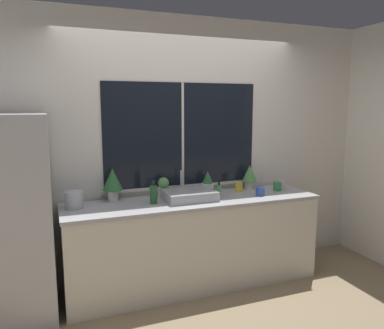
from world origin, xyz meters
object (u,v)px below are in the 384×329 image
object	(u,v)px
mug_green	(277,186)
mug_blue	(260,191)
potted_plant_far_right	(250,175)
mug_white	(279,185)
potted_plant_center_left	(164,187)
potted_plant_center_right	(208,182)
potted_plant_far_left	(113,181)
soap_bottle	(219,190)
bottle_tall	(154,194)
kettle	(74,199)
sink	(189,195)
refrigerator	(13,220)
mug_yellow	(239,187)

from	to	relation	value
mug_green	mug_blue	bearing A→B (deg)	-156.36
potted_plant_far_right	mug_white	bearing A→B (deg)	-18.51
potted_plant_center_left	potted_plant_center_right	bearing A→B (deg)	-0.00
potted_plant_far_left	soap_bottle	xyz separation A→B (m)	(1.03, -0.20, -0.13)
bottle_tall	kettle	xyz separation A→B (m)	(-0.71, 0.10, -0.01)
sink	potted_plant_center_left	size ratio (longest dim) A/B	2.51
potted_plant_far_left	mug_green	bearing A→B (deg)	-6.47
potted_plant_far_right	mug_green	distance (m)	0.33
potted_plant_far_left	soap_bottle	size ratio (longest dim) A/B	2.12
potted_plant_center_right	potted_plant_far_right	distance (m)	0.51
mug_green	mug_blue	distance (m)	0.32
potted_plant_center_left	bottle_tall	world-z (taller)	bottle_tall
refrigerator	mug_white	bearing A→B (deg)	3.35
sink	potted_plant_center_right	distance (m)	0.36
potted_plant_center_left	potted_plant_far_right	bearing A→B (deg)	-0.00
sink	potted_plant_center_left	xyz separation A→B (m)	(-0.20, 0.21, 0.05)
mug_blue	bottle_tall	bearing A→B (deg)	175.93
kettle	mug_yellow	bearing A→B (deg)	2.23
soap_bottle	potted_plant_far_right	bearing A→B (deg)	23.33
mug_white	mug_green	bearing A→B (deg)	-132.65
potted_plant_center_left	potted_plant_center_right	distance (m)	0.49
potted_plant_far_left	kettle	world-z (taller)	potted_plant_far_left
refrigerator	potted_plant_far_right	bearing A→B (deg)	6.37
bottle_tall	mug_green	distance (m)	1.40
potted_plant_far_left	mug_blue	xyz separation A→B (m)	(1.45, -0.32, -0.15)
refrigerator	potted_plant_far_left	world-z (taller)	refrigerator
bottle_tall	mug_white	world-z (taller)	bottle_tall
potted_plant_center_right	mug_blue	size ratio (longest dim) A/B	2.56
sink	bottle_tall	xyz separation A→B (m)	(-0.37, -0.04, 0.05)
mug_yellow	mug_blue	size ratio (longest dim) A/B	1.13
potted_plant_center_left	potted_plant_far_left	bearing A→B (deg)	-180.00
potted_plant_far_left	potted_plant_center_right	xyz separation A→B (m)	(1.00, 0.00, -0.09)
mug_yellow	mug_white	size ratio (longest dim) A/B	1.11
sink	potted_plant_far_left	bearing A→B (deg)	163.49
sink	refrigerator	bearing A→B (deg)	-178.02
mug_green	sink	bearing A→B (deg)	-179.30
mug_blue	potted_plant_far_right	bearing A→B (deg)	80.33
potted_plant_far_right	soap_bottle	world-z (taller)	potted_plant_far_right
potted_plant_center_right	mug_blue	bearing A→B (deg)	-35.80
soap_bottle	mug_green	distance (m)	0.70
soap_bottle	mug_yellow	size ratio (longest dim) A/B	1.50
mug_yellow	mug_green	world-z (taller)	same
sink	mug_green	xyz separation A→B (m)	(1.03, 0.01, 0.01)
bottle_tall	mug_green	size ratio (longest dim) A/B	2.21
refrigerator	kettle	distance (m)	0.51
potted_plant_far_left	kettle	size ratio (longest dim) A/B	1.86
mug_yellow	mug_blue	world-z (taller)	mug_yellow
potted_plant_center_left	mug_white	distance (m)	1.32
potted_plant_far_left	soap_bottle	distance (m)	1.06
potted_plant_far_left	mug_white	distance (m)	1.83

